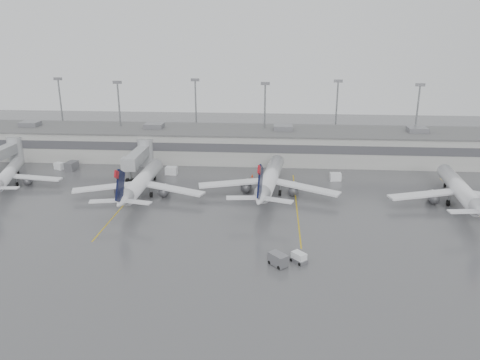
# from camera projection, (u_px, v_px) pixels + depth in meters

# --- Properties ---
(ground) EXTENTS (260.00, 260.00, 0.00)m
(ground) POSITION_uv_depth(u_px,v_px,m) (191.00, 257.00, 73.46)
(ground) COLOR #4F4F52
(ground) RESTS_ON ground
(terminal) EXTENTS (152.00, 17.00, 9.45)m
(terminal) POSITION_uv_depth(u_px,v_px,m) (227.00, 144.00, 127.12)
(terminal) COLOR #A4A49F
(terminal) RESTS_ON ground
(light_masts) EXTENTS (142.40, 8.00, 20.60)m
(light_masts) POSITION_uv_depth(u_px,v_px,m) (229.00, 111.00, 130.15)
(light_masts) COLOR gray
(light_masts) RESTS_ON ground
(jet_bridge_left) EXTENTS (4.00, 17.20, 7.00)m
(jet_bridge_left) POSITION_uv_depth(u_px,v_px,m) (7.00, 152.00, 119.52)
(jet_bridge_left) COLOR #9C9EA1
(jet_bridge_left) RESTS_ON ground
(jet_bridge_right) EXTENTS (4.00, 17.20, 7.00)m
(jet_bridge_right) POSITION_uv_depth(u_px,v_px,m) (141.00, 155.00, 117.04)
(jet_bridge_right) COLOR #9C9EA1
(jet_bridge_right) RESTS_ON ground
(stand_markings) EXTENTS (105.25, 40.00, 0.01)m
(stand_markings) POSITION_uv_depth(u_px,v_px,m) (211.00, 202.00, 96.20)
(stand_markings) COLOR gold
(stand_markings) RESTS_ON ground
(jet_far_left) EXTENTS (23.06, 26.24, 8.73)m
(jet_far_left) POSITION_uv_depth(u_px,v_px,m) (7.00, 175.00, 105.21)
(jet_far_left) COLOR white
(jet_far_left) RESTS_ON ground
(jet_mid_left) EXTENTS (28.21, 31.60, 10.23)m
(jet_mid_left) POSITION_uv_depth(u_px,v_px,m) (141.00, 182.00, 98.88)
(jet_mid_left) COLOR white
(jet_mid_left) RESTS_ON ground
(jet_mid_right) EXTENTS (30.14, 33.96, 11.00)m
(jet_mid_right) POSITION_uv_depth(u_px,v_px,m) (270.00, 179.00, 100.11)
(jet_mid_right) COLOR white
(jet_mid_right) RESTS_ON ground
(jet_far_right) EXTENTS (29.11, 32.74, 10.59)m
(jet_far_right) POSITION_uv_depth(u_px,v_px,m) (461.00, 190.00, 93.68)
(jet_far_right) COLOR white
(jet_far_right) RESTS_ON ground
(baggage_tug) EXTENTS (2.84, 2.91, 1.63)m
(baggage_tug) POSITION_uv_depth(u_px,v_px,m) (299.00, 259.00, 71.48)
(baggage_tug) COLOR white
(baggage_tug) RESTS_ON ground
(baggage_cart) EXTENTS (3.24, 3.33, 1.90)m
(baggage_cart) POSITION_uv_depth(u_px,v_px,m) (278.00, 259.00, 70.46)
(baggage_cart) COLOR slate
(baggage_cart) RESTS_ON ground
(gse_uld_a) EXTENTS (2.83, 2.40, 1.70)m
(gse_uld_a) POSITION_uv_depth(u_px,v_px,m) (59.00, 166.00, 118.58)
(gse_uld_a) COLOR white
(gse_uld_a) RESTS_ON ground
(gse_uld_b) EXTENTS (2.85, 2.00, 1.94)m
(gse_uld_b) POSITION_uv_depth(u_px,v_px,m) (171.00, 171.00, 114.21)
(gse_uld_b) COLOR white
(gse_uld_b) RESTS_ON ground
(gse_uld_c) EXTENTS (2.68, 1.88, 1.82)m
(gse_uld_c) POSITION_uv_depth(u_px,v_px,m) (335.00, 177.00, 109.75)
(gse_uld_c) COLOR white
(gse_uld_c) RESTS_ON ground
(gse_loader) EXTENTS (2.64, 3.75, 2.17)m
(gse_loader) POSITION_uv_depth(u_px,v_px,m) (72.00, 166.00, 117.72)
(gse_loader) COLOR slate
(gse_loader) RESTS_ON ground
(cone_a) EXTENTS (0.41, 0.41, 0.65)m
(cone_a) POSITION_uv_depth(u_px,v_px,m) (17.00, 171.00, 115.73)
(cone_a) COLOR red
(cone_a) RESTS_ON ground
(cone_b) EXTENTS (0.40, 0.40, 0.64)m
(cone_b) POSITION_uv_depth(u_px,v_px,m) (152.00, 175.00, 112.87)
(cone_b) COLOR red
(cone_b) RESTS_ON ground
(cone_c) EXTENTS (0.50, 0.50, 0.79)m
(cone_c) POSITION_uv_depth(u_px,v_px,m) (252.00, 176.00, 112.30)
(cone_c) COLOR red
(cone_c) RESTS_ON ground
(cone_d) EXTENTS (0.44, 0.44, 0.71)m
(cone_d) POSITION_uv_depth(u_px,v_px,m) (434.00, 194.00, 100.22)
(cone_d) COLOR red
(cone_d) RESTS_ON ground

